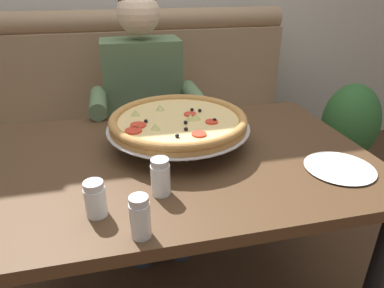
# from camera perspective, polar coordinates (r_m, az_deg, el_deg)

# --- Properties ---
(booth_bench) EXTENTS (1.82, 0.78, 1.13)m
(booth_bench) POSITION_cam_1_polar(r_m,az_deg,el_deg) (2.17, -6.88, 1.20)
(booth_bench) COLOR #937556
(booth_bench) RESTS_ON ground_plane
(dining_table) EXTENTS (1.36, 0.88, 0.74)m
(dining_table) POSITION_cam_1_polar(r_m,az_deg,el_deg) (1.26, -2.41, -5.36)
(dining_table) COLOR #4C331E
(dining_table) RESTS_ON ground_plane
(diner_main) EXTENTS (0.54, 0.64, 1.27)m
(diner_main) POSITION_cam_1_polar(r_m,az_deg,el_deg) (1.81, -7.70, 6.57)
(diner_main) COLOR #2D3342
(diner_main) RESTS_ON ground_plane
(pizza) EXTENTS (0.53, 0.53, 0.13)m
(pizza) POSITION_cam_1_polar(r_m,az_deg,el_deg) (1.26, -2.29, 3.79)
(pizza) COLOR silver
(pizza) RESTS_ON dining_table
(shaker_oregano) EXTENTS (0.06, 0.06, 0.11)m
(shaker_oregano) POSITION_cam_1_polar(r_m,az_deg,el_deg) (0.99, -5.24, -5.85)
(shaker_oregano) COLOR white
(shaker_oregano) RESTS_ON dining_table
(shaker_pepper_flakes) EXTENTS (0.06, 0.06, 0.10)m
(shaker_pepper_flakes) POSITION_cam_1_polar(r_m,az_deg,el_deg) (0.94, -15.71, -9.11)
(shaker_pepper_flakes) COLOR white
(shaker_pepper_flakes) RESTS_ON dining_table
(shaker_parmesan) EXTENTS (0.05, 0.05, 0.11)m
(shaker_parmesan) POSITION_cam_1_polar(r_m,az_deg,el_deg) (0.85, -8.58, -12.31)
(shaker_parmesan) COLOR white
(shaker_parmesan) RESTS_ON dining_table
(plate_near_left) EXTENTS (0.23, 0.23, 0.02)m
(plate_near_left) POSITION_cam_1_polar(r_m,az_deg,el_deg) (1.23, 23.32, -3.41)
(plate_near_left) COLOR white
(plate_near_left) RESTS_ON dining_table
(potted_plant) EXTENTS (0.36, 0.36, 0.70)m
(potted_plant) POSITION_cam_1_polar(r_m,az_deg,el_deg) (2.50, 24.56, 2.12)
(potted_plant) COLOR brown
(potted_plant) RESTS_ON ground_plane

